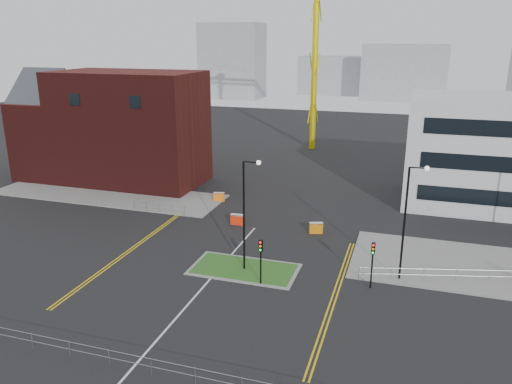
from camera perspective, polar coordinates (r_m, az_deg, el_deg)
ground at (r=35.01m, az=-8.92°, el=-13.84°), size 200.00×200.00×0.00m
pavement_left at (r=61.93m, az=-16.59°, el=-0.26°), size 28.00×8.00×0.12m
pavement_right at (r=45.10m, az=26.51°, el=-8.06°), size 24.00×10.00×0.12m
island_kerb at (r=40.76m, az=-1.35°, el=-8.82°), size 8.60×4.60×0.08m
grass_island at (r=40.75m, az=-1.35°, el=-8.79°), size 8.00×4.00×0.12m
brick_building at (r=66.84m, az=-16.38°, el=7.02°), size 24.20×10.07×14.24m
streetlamp_island at (r=38.63m, az=-1.10°, el=-1.69°), size 1.46×0.36×9.18m
streetlamp_right_near at (r=38.69m, az=17.00°, el=-2.44°), size 1.46×0.36×9.18m
traffic_light_island at (r=37.39m, az=0.54°, el=-7.05°), size 0.28×0.33×3.65m
traffic_light_right at (r=37.90m, az=13.19°, el=-7.18°), size 0.28×0.33×3.65m
railing_front at (r=30.24m, az=-14.25°, el=-17.96°), size 24.05×0.05×1.10m
railing_left at (r=53.93m, az=-11.03°, el=-1.67°), size 6.05×0.05×1.10m
railing_right at (r=42.31m, az=25.09°, el=-8.44°), size 19.05×5.05×1.10m
centre_line at (r=36.55m, az=-7.51°, el=-12.33°), size 0.15×30.00×0.01m
yellow_left_a at (r=46.79m, az=-13.45°, el=-5.80°), size 0.12×24.00×0.01m
yellow_left_b at (r=46.64m, az=-13.13°, el=-5.85°), size 0.12×24.00×0.01m
yellow_right_a at (r=37.49m, az=8.77°, el=-11.58°), size 0.12×20.00×0.01m
yellow_right_b at (r=37.45m, az=9.23°, el=-11.63°), size 0.12×20.00×0.01m
skyline_a at (r=156.36m, az=-2.71°, el=14.73°), size 18.00×12.00×22.00m
skyline_b at (r=156.96m, az=16.54°, el=12.97°), size 24.00×12.00×16.00m
skyline_d at (r=168.46m, az=10.32°, el=12.96°), size 30.00×12.00×12.00m
barrier_left at (r=57.04m, az=-4.24°, el=-0.52°), size 1.31×0.74×1.05m
barrier_mid at (r=49.92m, az=-2.17°, el=-3.10°), size 1.29×0.45×1.08m
barrier_right at (r=48.07m, az=6.87°, el=-4.05°), size 1.34×0.82×1.07m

